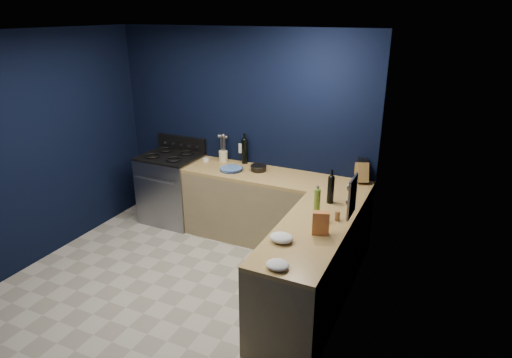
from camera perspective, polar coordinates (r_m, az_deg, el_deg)
The scene contains 28 objects.
floor at distance 4.87m, azimuth -11.25°, elevation -14.09°, with size 3.50×3.50×0.02m, color #B0AB9B.
ceiling at distance 4.00m, azimuth -14.05°, elevation 18.31°, with size 3.50×3.50×0.02m, color silver.
wall_back at distance 5.68m, azimuth -1.79°, elevation 6.20°, with size 3.50×0.02×2.60m, color black.
wall_right at distance 3.54m, azimuth 11.00°, elevation -3.80°, with size 0.02×3.50×2.60m, color black.
wall_left at distance 5.47m, azimuth -27.41°, elevation 3.20°, with size 0.02×3.50×2.60m, color black.
cab_back at distance 5.47m, azimuth 2.41°, elevation -4.15°, with size 2.30×0.63×0.86m, color #8D7A53.
top_back at distance 5.29m, azimuth 2.48°, elevation 0.25°, with size 2.30×0.63×0.04m, color olive.
cab_right at distance 4.27m, azimuth 6.86°, elevation -12.18°, with size 0.63×1.67×0.86m, color #8D7A53.
top_right at distance 4.05m, azimuth 7.14°, elevation -6.85°, with size 0.63×1.67×0.04m, color olive.
gas_range at distance 6.14m, azimuth -10.92°, elevation -1.29°, with size 0.76×0.66×0.92m, color gray.
oven_door at distance 5.92m, azimuth -12.67°, elevation -2.43°, with size 0.59×0.02×0.42m, color black.
cooktop at distance 5.98m, azimuth -11.23°, elevation 2.92°, with size 0.76×0.66×0.03m, color black.
backguard at distance 6.18m, azimuth -9.69°, elevation 4.65°, with size 0.76×0.06×0.20m, color black.
spice_panel at distance 4.08m, azimuth 12.51°, elevation -2.27°, with size 0.02×0.28×0.38m, color gray.
wall_outlet at distance 5.72m, azimuth -1.87°, elevation 4.02°, with size 0.09×0.02×0.13m, color white.
plate_stack at distance 5.45m, azimuth -3.28°, elevation 1.32°, with size 0.28×0.28×0.03m, color #335E9C.
ramekin at distance 5.83m, azimuth -6.61°, elevation 2.54°, with size 0.09×0.09×0.03m, color white.
utensil_crock at distance 5.78m, azimuth -4.32°, elevation 3.02°, with size 0.11×0.11×0.14m, color #FAF9C5.
wine_bottle_back at distance 5.66m, azimuth -1.50°, elevation 3.62°, with size 0.08×0.08×0.32m, color black.
lemon_basket at distance 5.43m, azimuth 0.33°, elevation 1.46°, with size 0.19×0.19×0.07m, color black.
knife_block at distance 5.20m, azimuth 13.67°, elevation 0.87°, with size 0.13×0.21×0.23m, color olive.
wine_bottle_right at distance 4.55m, azimuth 9.77°, elevation -1.44°, with size 0.07×0.07×0.29m, color black.
oil_bottle at distance 4.27m, azimuth 8.01°, elevation -2.99°, with size 0.06×0.06×0.27m, color olive.
spice_jar_near at distance 4.17m, azimuth 9.27°, elevation -4.96°, with size 0.05×0.05×0.10m, color olive.
spice_jar_far at distance 4.23m, azimuth 10.62°, elevation -4.76°, with size 0.05×0.05×0.09m, color olive.
crouton_bag at distance 3.92m, azimuth 8.47°, elevation -5.76°, with size 0.15×0.07×0.22m, color #B3283C.
towel_front at distance 3.80m, azimuth 3.34°, elevation -7.69°, with size 0.21×0.18×0.07m, color white.
towel_end at distance 3.45m, azimuth 2.83°, elevation -11.16°, with size 0.19×0.17×0.06m, color white.
Camera 1 is at (2.48, -3.13, 2.77)m, focal length 30.51 mm.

